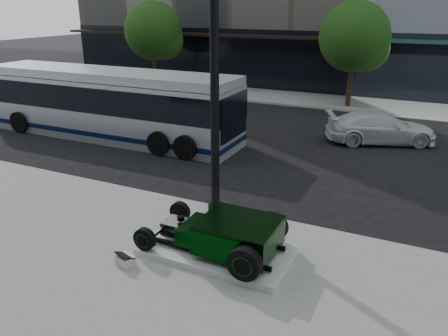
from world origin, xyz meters
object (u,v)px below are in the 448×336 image
at_px(lamppost, 215,85).
at_px(transit_bus, 109,104).
at_px(hot_rod, 230,234).
at_px(white_sedan, 380,128).

height_order(lamppost, transit_bus, lamppost).
relative_size(hot_rod, transit_bus, 0.27).
distance_m(transit_bus, white_sedan, 11.75).
bearing_deg(lamppost, transit_bus, 147.07).
bearing_deg(hot_rod, transit_bus, 142.40).
xyz_separation_m(hot_rod, lamppost, (-1.36, 1.99, 2.96)).
height_order(lamppost, white_sedan, lamppost).
bearing_deg(hot_rod, lamppost, 124.36).
height_order(hot_rod, lamppost, lamppost).
xyz_separation_m(transit_bus, white_sedan, (10.95, 4.16, -0.83)).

